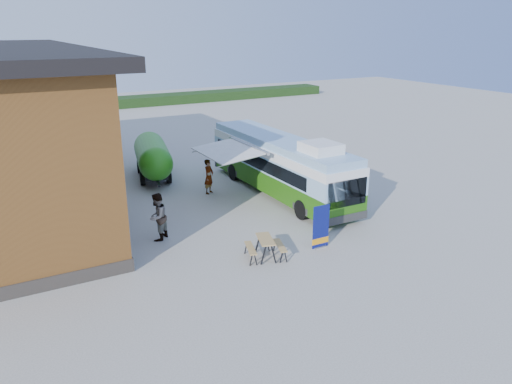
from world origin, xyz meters
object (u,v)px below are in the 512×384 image
person_b (157,217)px  slurry_tanker (153,156)px  banner (321,230)px  bus (280,163)px  picnic_table (265,243)px  person_a (209,176)px

person_b → slurry_tanker: 8.94m
banner → person_b: (-5.39, 3.85, 0.27)m
banner → bus: bearing=72.1°
banner → person_b: 6.63m
bus → banner: (-2.10, -6.51, -0.90)m
picnic_table → person_b: 4.73m
person_b → picnic_table: bearing=86.3°
picnic_table → person_a: person_a is taller
banner → person_b: bearing=144.4°
banner → person_b: person_b is taller
person_a → slurry_tanker: size_ratio=0.30×
picnic_table → person_a: 8.22m
person_a → bus: bearing=-66.7°
person_a → picnic_table: bearing=-136.0°
banner → person_a: (-1.13, 8.34, 0.19)m
bus → slurry_tanker: bus is taller
banner → person_a: 8.42m
bus → person_b: bus is taller
person_b → banner: bearing=101.1°
picnic_table → person_b: person_b is taller
person_b → slurry_tanker: slurry_tanker is taller
person_a → person_b: person_b is taller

